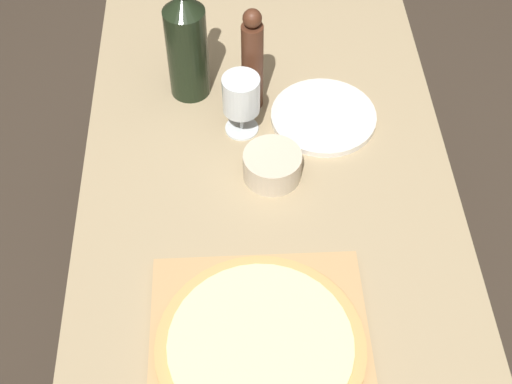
% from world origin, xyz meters
% --- Properties ---
extents(ground_plane, '(12.00, 12.00, 0.00)m').
position_xyz_m(ground_plane, '(0.00, 0.00, 0.00)').
color(ground_plane, '#382D23').
extents(dining_table, '(0.74, 1.71, 0.75)m').
position_xyz_m(dining_table, '(0.00, 0.00, 0.66)').
color(dining_table, '#9E8966').
rests_on(dining_table, ground_plane).
extents(cutting_board, '(0.37, 0.37, 0.02)m').
position_xyz_m(cutting_board, '(-0.03, -0.28, 0.76)').
color(cutting_board, tan).
rests_on(cutting_board, dining_table).
extents(pizza, '(0.35, 0.35, 0.02)m').
position_xyz_m(pizza, '(-0.03, -0.28, 0.78)').
color(pizza, tan).
rests_on(pizza, cutting_board).
extents(wine_bottle, '(0.09, 0.09, 0.33)m').
position_xyz_m(wine_bottle, '(-0.16, 0.37, 0.88)').
color(wine_bottle, black).
rests_on(wine_bottle, dining_table).
extents(pepper_mill, '(0.05, 0.05, 0.25)m').
position_xyz_m(pepper_mill, '(-0.02, 0.32, 0.87)').
color(pepper_mill, '#4C2819').
rests_on(pepper_mill, dining_table).
extents(wine_glass, '(0.08, 0.08, 0.14)m').
position_xyz_m(wine_glass, '(-0.05, 0.24, 0.85)').
color(wine_glass, silver).
rests_on(wine_glass, dining_table).
extents(small_bowl, '(0.12, 0.12, 0.06)m').
position_xyz_m(small_bowl, '(0.01, 0.11, 0.78)').
color(small_bowl, beige).
rests_on(small_bowl, dining_table).
extents(dinner_plate, '(0.23, 0.23, 0.01)m').
position_xyz_m(dinner_plate, '(0.13, 0.26, 0.76)').
color(dinner_plate, silver).
rests_on(dinner_plate, dining_table).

